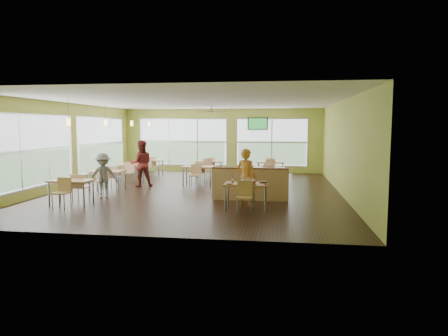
% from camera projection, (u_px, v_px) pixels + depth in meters
% --- Properties ---
extents(room, '(12.00, 12.04, 3.20)m').
position_uv_depth(room, '(198.00, 147.00, 14.21)').
color(room, black).
rests_on(room, ground).
extents(window_bays, '(9.24, 10.24, 2.38)m').
position_uv_depth(window_bays, '(153.00, 146.00, 17.62)').
color(window_bays, white).
rests_on(window_bays, room).
extents(main_table, '(1.22, 1.52, 0.87)m').
position_uv_depth(main_table, '(246.00, 188.00, 11.08)').
color(main_table, '#DEAC77').
rests_on(main_table, floor).
extents(half_wall_divider, '(2.40, 0.14, 1.04)m').
position_uv_depth(half_wall_divider, '(250.00, 184.00, 12.52)').
color(half_wall_divider, '#DEAC77').
rests_on(half_wall_divider, floor).
extents(dining_tables, '(6.92, 8.72, 0.87)m').
position_uv_depth(dining_tables, '(181.00, 168.00, 16.14)').
color(dining_tables, '#DEAC77').
rests_on(dining_tables, floor).
extents(pendant_lights, '(0.11, 7.31, 0.86)m').
position_uv_depth(pendant_lights, '(119.00, 123.00, 15.23)').
color(pendant_lights, '#2D2119').
rests_on(pendant_lights, ceiling).
extents(ceiling_fan, '(1.25, 1.25, 0.29)m').
position_uv_depth(ceiling_fan, '(212.00, 112.00, 17.02)').
color(ceiling_fan, '#2D2119').
rests_on(ceiling_fan, ceiling).
extents(tv_backwall, '(1.00, 0.07, 0.60)m').
position_uv_depth(tv_backwall, '(258.00, 124.00, 19.68)').
color(tv_backwall, black).
rests_on(tv_backwall, wall_back).
extents(man_plaid, '(0.73, 0.62, 1.69)m').
position_uv_depth(man_plaid, '(246.00, 177.00, 11.65)').
color(man_plaid, '#CC5516').
rests_on(man_plaid, floor).
extents(patron_maroon, '(1.07, 0.98, 1.79)m').
position_uv_depth(patron_maroon, '(141.00, 164.00, 15.31)').
color(patron_maroon, maroon).
rests_on(patron_maroon, floor).
extents(patron_grey, '(1.08, 0.85, 1.46)m').
position_uv_depth(patron_grey, '(103.00, 175.00, 13.00)').
color(patron_grey, slate).
rests_on(patron_grey, floor).
extents(cup_blue, '(0.09, 0.09, 0.32)m').
position_uv_depth(cup_blue, '(233.00, 181.00, 11.03)').
color(cup_blue, white).
rests_on(cup_blue, main_table).
extents(cup_yellow, '(0.10, 0.10, 0.37)m').
position_uv_depth(cup_yellow, '(243.00, 182.00, 10.82)').
color(cup_yellow, white).
rests_on(cup_yellow, main_table).
extents(cup_red_near, '(0.10, 0.10, 0.37)m').
position_uv_depth(cup_red_near, '(248.00, 182.00, 10.83)').
color(cup_red_near, white).
rests_on(cup_red_near, main_table).
extents(cup_red_far, '(0.11, 0.11, 0.38)m').
position_uv_depth(cup_red_far, '(254.00, 182.00, 10.78)').
color(cup_red_far, white).
rests_on(cup_red_far, main_table).
extents(food_basket, '(0.25, 0.25, 0.06)m').
position_uv_depth(food_basket, '(264.00, 182.00, 11.12)').
color(food_basket, black).
rests_on(food_basket, main_table).
extents(ketchup_cup, '(0.07, 0.07, 0.03)m').
position_uv_depth(ketchup_cup, '(266.00, 184.00, 10.76)').
color(ketchup_cup, '#AD1310').
rests_on(ketchup_cup, main_table).
extents(wrapper_left, '(0.20, 0.19, 0.04)m').
position_uv_depth(wrapper_left, '(229.00, 184.00, 10.85)').
color(wrapper_left, '#987049').
rests_on(wrapper_left, main_table).
extents(wrapper_mid, '(0.19, 0.17, 0.04)m').
position_uv_depth(wrapper_mid, '(244.00, 182.00, 11.11)').
color(wrapper_mid, '#987049').
rests_on(wrapper_mid, main_table).
extents(wrapper_right, '(0.15, 0.14, 0.03)m').
position_uv_depth(wrapper_right, '(254.00, 184.00, 10.80)').
color(wrapper_right, '#987049').
rests_on(wrapper_right, main_table).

